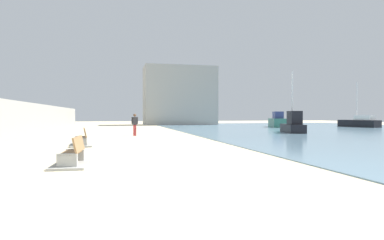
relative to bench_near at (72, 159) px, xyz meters
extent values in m
plane|color=beige|center=(1.74, 15.52, -0.23)|extent=(120.00, 120.00, 0.00)
cube|color=#9E9E99|center=(-5.76, 15.52, 1.11)|extent=(0.80, 64.00, 2.69)
cube|color=#6B8EA3|center=(25.74, 15.52, -0.21)|extent=(36.00, 68.00, 0.04)
cube|color=#9E9E99|center=(-0.07, -0.70, 0.01)|extent=(0.61, 0.23, 0.50)
cube|color=#9E9E99|center=(0.01, 0.70, 0.01)|extent=(0.61, 0.23, 0.50)
cube|color=#997047|center=(-0.03, 0.00, 0.22)|extent=(0.59, 1.63, 0.06)
cube|color=#997047|center=(0.20, -0.01, 0.50)|extent=(0.25, 1.61, 0.50)
cube|color=#9E9E99|center=(-0.03, 0.00, -0.19)|extent=(1.22, 2.16, 0.08)
cube|color=#9E9E99|center=(-0.38, 6.54, 0.01)|extent=(0.62, 0.26, 0.50)
cube|color=#9E9E99|center=(-0.54, 7.93, 0.01)|extent=(0.62, 0.26, 0.50)
cube|color=#997047|center=(-0.46, 7.23, 0.22)|extent=(0.67, 1.65, 0.06)
cube|color=#997047|center=(-0.23, 7.26, 0.50)|extent=(0.34, 1.61, 0.50)
cube|color=#9E9E99|center=(-0.46, 7.23, -0.19)|extent=(1.32, 2.21, 0.08)
cylinder|color=#B22D33|center=(2.96, 15.20, 0.21)|extent=(0.12, 0.12, 0.89)
cylinder|color=#B22D33|center=(2.84, 15.18, 0.21)|extent=(0.12, 0.12, 0.89)
cube|color=#333338|center=(2.90, 15.19, 0.97)|extent=(0.34, 0.23, 0.63)
sphere|color=brown|center=(2.90, 15.19, 1.43)|extent=(0.24, 0.24, 0.24)
cylinder|color=#333338|center=(3.12, 15.23, 1.00)|extent=(0.09, 0.09, 0.57)
cylinder|color=#333338|center=(2.68, 15.16, 1.00)|extent=(0.09, 0.09, 0.57)
cube|color=#337060|center=(22.57, 28.88, 0.38)|extent=(2.90, 5.01, 1.16)
cube|color=navy|center=(22.37, 28.20, 1.42)|extent=(1.67, 2.32, 0.92)
cube|color=black|center=(17.55, 16.22, 0.19)|extent=(2.44, 4.31, 0.77)
cube|color=black|center=(17.39, 15.63, 1.19)|extent=(1.43, 1.99, 1.23)
cylinder|color=silver|center=(17.61, 16.41, 3.07)|extent=(0.12, 0.12, 4.99)
cube|color=black|center=(33.39, 26.49, 0.28)|extent=(2.76, 5.73, 0.95)
cube|color=white|center=(33.58, 25.68, 1.07)|extent=(1.61, 2.61, 0.64)
cylinder|color=silver|center=(33.33, 26.76, 3.33)|extent=(0.12, 0.12, 5.16)
cube|color=#9E9E99|center=(12.04, 43.52, 4.68)|extent=(12.00, 6.00, 9.83)
camera|label=1|loc=(1.41, -11.51, 1.47)|focal=30.69mm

